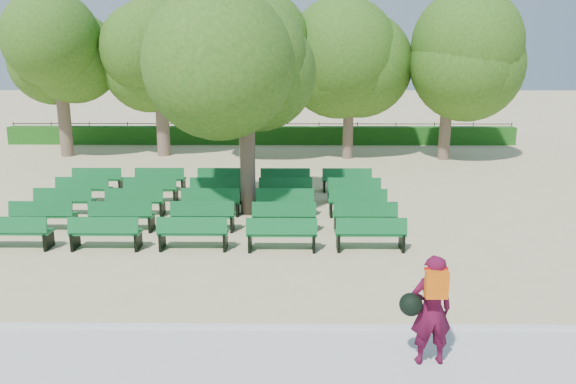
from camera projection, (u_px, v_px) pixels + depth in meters
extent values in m
plane|color=tan|center=(232.00, 222.00, 15.42)|extent=(120.00, 120.00, 0.00)
cube|color=beige|center=(179.00, 366.00, 8.23)|extent=(30.00, 2.20, 0.06)
cube|color=silver|center=(193.00, 328.00, 9.34)|extent=(30.00, 0.12, 0.10)
cube|color=#1E5917|center=(261.00, 135.00, 28.92)|extent=(26.00, 0.70, 0.90)
cube|color=#11612B|center=(211.00, 201.00, 16.02)|extent=(1.66, 0.51, 0.05)
cube|color=#11612B|center=(210.00, 195.00, 15.78)|extent=(1.65, 0.18, 0.38)
cylinder|color=brown|center=(248.00, 166.00, 16.01)|extent=(0.43, 0.43, 2.79)
ellipsoid|color=#36621A|center=(246.00, 75.00, 15.42)|extent=(4.13, 4.13, 3.72)
imported|color=#4E0B27|center=(431.00, 310.00, 8.07)|extent=(0.64, 0.45, 1.67)
cube|color=#E25A0B|center=(437.00, 284.00, 7.78)|extent=(0.31, 0.16, 0.39)
sphere|color=black|center=(411.00, 304.00, 7.99)|extent=(0.33, 0.33, 0.33)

